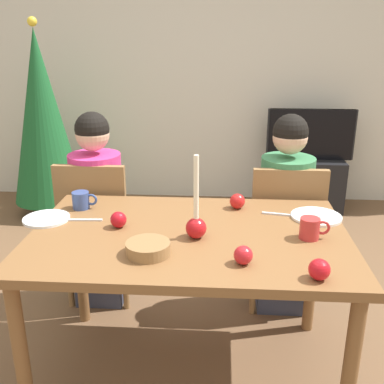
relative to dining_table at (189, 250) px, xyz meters
The scene contains 22 objects.
ground_plane 0.67m from the dining_table, ahead, with size 7.68×7.68×0.00m, color brown.
back_wall 2.68m from the dining_table, 90.00° to the left, with size 6.40×0.10×2.60m, color beige.
dining_table is the anchor object (origin of this frame).
chair_left 0.86m from the dining_table, 134.13° to the left, with size 0.40×0.40×0.90m.
chair_right 0.81m from the dining_table, 50.13° to the left, with size 0.40×0.40×0.90m.
person_left_child 0.88m from the dining_table, 132.65° to the left, with size 0.30×0.30×1.17m.
person_right_child 0.82m from the dining_table, 51.59° to the left, with size 0.30×0.30×1.17m.
tv_stand 2.52m from the dining_table, 67.75° to the left, with size 0.64×0.40×0.48m, color black.
tv 2.49m from the dining_table, 67.75° to the left, with size 0.79×0.05×0.46m.
christmas_tree 2.47m from the dining_table, 125.30° to the left, with size 0.62×0.62×1.71m.
candle_centerpiece 0.17m from the dining_table, 55.49° to the right, with size 0.09×0.09×0.37m.
plate_left 0.69m from the dining_table, behind, with size 0.22×0.22×0.01m, color silver.
plate_right 0.64m from the dining_table, 19.68° to the left, with size 0.24×0.24×0.01m, color white.
mug_left 0.63m from the dining_table, 155.16° to the left, with size 0.13×0.08×0.09m.
mug_right 0.54m from the dining_table, ahead, with size 0.13×0.08×0.09m.
fork_left 0.52m from the dining_table, 168.61° to the left, with size 0.18×0.01×0.01m, color silver.
fork_right 0.49m from the dining_table, 28.59° to the left, with size 0.18×0.01×0.01m, color silver.
bowl_walnuts 0.28m from the dining_table, 124.24° to the right, with size 0.18×0.18×0.05m, color olive.
apple_near_candle 0.40m from the dining_table, 54.63° to the left, with size 0.08×0.08×0.08m, color red.
apple_by_left_plate 0.35m from the dining_table, behind, with size 0.07×0.07×0.07m, color #B3101A.
apple_by_right_mug 0.63m from the dining_table, 36.85° to the right, with size 0.08×0.08×0.08m, color red.
apple_far_edge 0.37m from the dining_table, 50.10° to the right, with size 0.07×0.07×0.07m, color red.
Camera 1 is at (0.14, -1.82, 1.58)m, focal length 42.42 mm.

